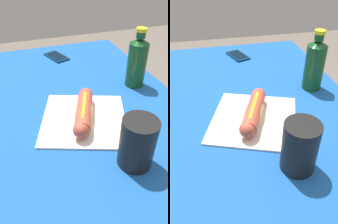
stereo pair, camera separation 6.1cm
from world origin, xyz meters
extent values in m
cylinder|color=brown|center=(0.49, -0.29, 0.37)|extent=(0.07, 0.07, 0.74)
cylinder|color=brown|center=(0.49, 0.29, 0.37)|extent=(0.07, 0.07, 0.74)
cube|color=brown|center=(0.00, 0.00, 0.76)|extent=(1.14, 0.75, 0.03)
cube|color=#19519E|center=(0.00, 0.00, 0.77)|extent=(1.20, 0.81, 0.00)
cube|color=silver|center=(-0.05, -0.04, 0.78)|extent=(0.33, 0.33, 0.01)
ellipsoid|color=#DBB26B|center=(-0.05, -0.04, 0.80)|extent=(0.18, 0.12, 0.05)
cylinder|color=#BC4C38|center=(-0.05, -0.04, 0.81)|extent=(0.18, 0.11, 0.05)
sphere|color=#BC4C38|center=(0.03, -0.07, 0.81)|extent=(0.05, 0.05, 0.05)
sphere|color=#BC4C38|center=(-0.13, 0.00, 0.81)|extent=(0.05, 0.05, 0.05)
cube|color=yellow|center=(-0.05, -0.04, 0.83)|extent=(0.13, 0.06, 0.00)
cube|color=#0A2D4C|center=(0.45, -0.07, 0.78)|extent=(0.14, 0.11, 0.01)
cube|color=black|center=(0.45, -0.07, 0.78)|extent=(0.12, 0.09, 0.00)
cylinder|color=#14471E|center=(0.10, -0.29, 0.86)|extent=(0.07, 0.07, 0.16)
cone|color=#14471E|center=(0.10, -0.29, 0.95)|extent=(0.07, 0.07, 0.02)
cylinder|color=#14471E|center=(0.10, -0.29, 0.97)|extent=(0.03, 0.03, 0.02)
cylinder|color=yellow|center=(0.10, -0.29, 0.98)|extent=(0.04, 0.04, 0.01)
cylinder|color=black|center=(-0.25, -0.10, 0.84)|extent=(0.08, 0.08, 0.13)
camera|label=1|loc=(-0.57, 0.14, 1.22)|focal=36.39mm
camera|label=2|loc=(-0.59, 0.08, 1.22)|focal=36.39mm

